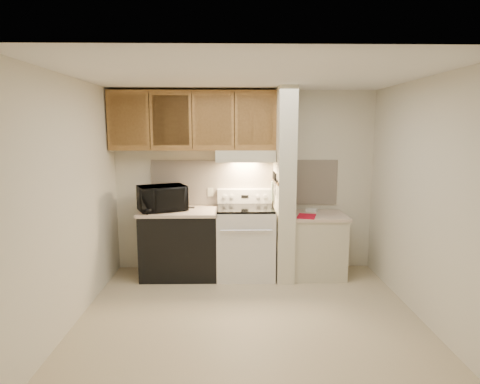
{
  "coord_description": "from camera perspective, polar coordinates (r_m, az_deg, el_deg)",
  "views": [
    {
      "loc": [
        -0.18,
        -4.07,
        1.99
      ],
      "look_at": [
        -0.08,
        0.75,
        1.22
      ],
      "focal_mm": 30.0,
      "sensor_mm": 36.0,
      "label": 1
    }
  ],
  "objects": [
    {
      "name": "cab_gap_b",
      "position": [
        5.26,
        -6.85,
        10.07
      ],
      "size": [
        0.01,
        0.01,
        0.73
      ],
      "primitive_type": "cube",
      "color": "black",
      "rests_on": "upper_cabinets"
    },
    {
      "name": "range_knob_right_outer",
      "position": [
        5.57,
        3.58,
        -0.64
      ],
      "size": [
        0.05,
        0.02,
        0.05
      ],
      "primitive_type": "cylinder",
      "rotation": [
        1.57,
        0.0,
        0.0
      ],
      "color": "silver",
      "rests_on": "range_backguard"
    },
    {
      "name": "partition_pillar",
      "position": [
        5.32,
        6.29,
        1.05
      ],
      "size": [
        0.22,
        0.7,
        2.5
      ],
      "primitive_type": "cube",
      "color": "beige",
      "rests_on": "floor"
    },
    {
      "name": "range_knob_right_inner",
      "position": [
        5.56,
        2.55,
        -0.65
      ],
      "size": [
        0.05,
        0.02,
        0.05
      ],
      "primitive_type": "cylinder",
      "rotation": [
        1.57,
        0.0,
        0.0
      ],
      "color": "silver",
      "rests_on": "range_backguard"
    },
    {
      "name": "cab_gap_a",
      "position": [
        5.34,
        -12.76,
        9.9
      ],
      "size": [
        0.01,
        0.01,
        0.73
      ],
      "primitive_type": "cube",
      "color": "black",
      "rests_on": "upper_cabinets"
    },
    {
      "name": "cab_door_c",
      "position": [
        5.24,
        -3.83,
        10.12
      ],
      "size": [
        0.46,
        0.01,
        0.63
      ],
      "primitive_type": "cube",
      "color": "olive",
      "rests_on": "upper_cabinets"
    },
    {
      "name": "wall_left",
      "position": [
        4.44,
        -22.54,
        -1.18
      ],
      "size": [
        0.02,
        3.0,
        2.5
      ],
      "primitive_type": "cube",
      "color": "beige",
      "rests_on": "floor"
    },
    {
      "name": "white_box",
      "position": [
        5.63,
        10.13,
        -2.53
      ],
      "size": [
        0.18,
        0.15,
        0.04
      ],
      "primitive_type": "cube",
      "rotation": [
        0.0,
        0.0,
        -0.4
      ],
      "color": "white",
      "rests_on": "right_countertop"
    },
    {
      "name": "cab_door_b",
      "position": [
        5.3,
        -9.83,
        10.0
      ],
      "size": [
        0.46,
        0.01,
        0.63
      ],
      "primitive_type": "cube",
      "color": "olive",
      "rests_on": "upper_cabinets"
    },
    {
      "name": "knife_handle_a",
      "position": [
        5.09,
        5.11,
        2.07
      ],
      "size": [
        0.02,
        0.02,
        0.1
      ],
      "primitive_type": "cylinder",
      "color": "black",
      "rests_on": "knife_strip"
    },
    {
      "name": "spoon_rest",
      "position": [
        5.52,
        -7.54,
        -2.19
      ],
      "size": [
        0.21,
        0.07,
        0.01
      ],
      "primitive_type": "cube",
      "rotation": [
        0.0,
        0.0,
        -0.03
      ],
      "color": "black",
      "rests_on": "left_countertop"
    },
    {
      "name": "upper_cabinets",
      "position": [
        5.42,
        -6.68,
        10.04
      ],
      "size": [
        2.18,
        0.33,
        0.77
      ],
      "primitive_type": "cube",
      "color": "olive",
      "rests_on": "wall_back"
    },
    {
      "name": "knife_blade_e",
      "position": [
        5.41,
        4.74,
        0.77
      ],
      "size": [
        0.01,
        0.04,
        0.18
      ],
      "primitive_type": "cube",
      "color": "silver",
      "rests_on": "knife_strip"
    },
    {
      "name": "oven_window",
      "position": [
        5.13,
        0.89,
        -7.77
      ],
      "size": [
        0.5,
        0.01,
        0.3
      ],
      "primitive_type": "cube",
      "color": "black",
      "rests_on": "range_body"
    },
    {
      "name": "floor",
      "position": [
        4.53,
        1.27,
        -16.92
      ],
      "size": [
        3.6,
        3.6,
        0.0
      ],
      "primitive_type": "plane",
      "color": "#C0B08D",
      "rests_on": "ground"
    },
    {
      "name": "dishwasher_front",
      "position": [
        5.51,
        -8.5,
        -7.41
      ],
      "size": [
        1.0,
        0.63,
        0.87
      ],
      "primitive_type": "cube",
      "color": "black",
      "rests_on": "floor"
    },
    {
      "name": "cab_door_d",
      "position": [
        5.25,
        2.22,
        10.13
      ],
      "size": [
        0.46,
        0.01,
        0.63
      ],
      "primitive_type": "cube",
      "color": "olive",
      "rests_on": "upper_cabinets"
    },
    {
      "name": "cab_gap_c",
      "position": [
        5.24,
        -0.81,
        10.14
      ],
      "size": [
        0.01,
        0.01,
        0.73
      ],
      "primitive_type": "cube",
      "color": "black",
      "rests_on": "upper_cabinets"
    },
    {
      "name": "right_countertop",
      "position": [
        5.47,
        11.0,
        -3.31
      ],
      "size": [
        0.74,
        0.64,
        0.04
      ],
      "primitive_type": "cube",
      "color": "beige",
      "rests_on": "right_cab_base"
    },
    {
      "name": "left_countertop",
      "position": [
        5.4,
        -8.62,
        -2.77
      ],
      "size": [
        1.04,
        0.67,
        0.04
      ],
      "primitive_type": "cube",
      "color": "beige",
      "rests_on": "dishwasher_front"
    },
    {
      "name": "range_hood",
      "position": [
        5.37,
        0.75,
        5.2
      ],
      "size": [
        0.78,
        0.44,
        0.15
      ],
      "primitive_type": "cube",
      "color": "beige",
      "rests_on": "upper_cabinets"
    },
    {
      "name": "ceiling",
      "position": [
        4.11,
        1.4,
        16.24
      ],
      "size": [
        3.6,
        3.6,
        0.0
      ],
      "primitive_type": "plane",
      "rotation": [
        3.14,
        0.0,
        0.0
      ],
      "color": "white",
      "rests_on": "wall_back"
    },
    {
      "name": "range_knob_left_outer",
      "position": [
        5.55,
        -2.2,
        -0.67
      ],
      "size": [
        0.05,
        0.02,
        0.05
      ],
      "primitive_type": "cylinder",
      "rotation": [
        1.57,
        0.0,
        0.0
      ],
      "color": "silver",
      "rests_on": "range_backguard"
    },
    {
      "name": "teal_jar",
      "position": [
        5.65,
        -11.87,
        -1.57
      ],
      "size": [
        0.1,
        0.1,
        0.11
      ],
      "primitive_type": "cylinder",
      "rotation": [
        0.0,
        0.0,
        -0.02
      ],
      "color": "#21695F",
      "rests_on": "left_countertop"
    },
    {
      "name": "knife_handle_d",
      "position": [
        5.31,
        4.84,
        2.36
      ],
      "size": [
        0.02,
        0.02,
        0.1
      ],
      "primitive_type": "cylinder",
      "color": "black",
      "rests_on": "knife_strip"
    },
    {
      "name": "wall_right",
      "position": [
        4.59,
        24.41,
        -0.99
      ],
      "size": [
        0.02,
        3.0,
        2.5
      ],
      "primitive_type": "cube",
      "color": "beige",
      "rests_on": "floor"
    },
    {
      "name": "wall_back",
      "position": [
        5.62,
        0.67,
        1.53
      ],
      "size": [
        3.6,
        2.5,
        0.02
      ],
      "primitive_type": "cube",
      "rotation": [
        1.57,
        0.0,
        0.0
      ],
      "color": "beige",
      "rests_on": "floor"
    },
    {
      "name": "cooktop",
      "position": [
        5.33,
        0.78,
        -2.31
      ],
      "size": [
        0.74,
        0.64,
        0.03
      ],
      "primitive_type": "cube",
      "color": "black",
      "rests_on": "range_body"
    },
    {
      "name": "red_folder",
      "position": [
        5.29,
        9.44,
        -3.42
      ],
      "size": [
        0.3,
        0.36,
        0.01
      ],
      "primitive_type": "cube",
      "rotation": [
        0.0,
        0.0,
        -0.28
      ],
      "color": "#AC0B21",
      "rests_on": "right_countertop"
    },
    {
      "name": "range_body",
      "position": [
        5.45,
        0.77,
        -7.21
      ],
      "size": [
        0.76,
        0.65,
        0.92
      ],
      "primitive_type": "cube",
      "color": "silver",
      "rests_on": "floor"
    },
    {
      "name": "cab_door_a",
      "position": [
        5.4,
        -15.63,
        9.78
      ],
      "size": [
        0.46,
        0.01,
        0.63
      ],
      "primitive_type": "cube",
      "color": "olive",
      "rests_on": "upper_cabinets"
    },
    {
      "name": "knife_blade_a",
      "position": [
        5.09,
        5.1,
        0.37
      ],
      "size": [
        0.01,
        0.03,
        0.16
      ],
      "primitive_type": "cube",
      "color": "silver",
      "rests_on": "knife_strip"
    },
    {
      "name": "microwave",
      "position": [
        5.38,
        -11.02,
        -0.86
      ],
      "size": [
        0.71,
        0.61,
        0.33
      ],
      "primitive_type": "imported",
      "rotation": [
        0.0,
        0.0,
        0.42
      ],
      "color": "black",
      "rests_on": "left_countertop"
    },
    {
      "name": "pillar_trim",
      "position": [
        5.3,
        5.05,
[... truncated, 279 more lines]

